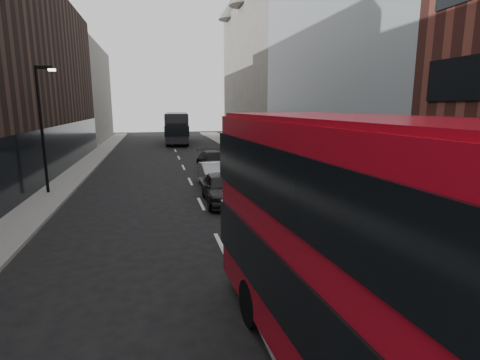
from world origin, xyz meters
TOP-DOWN VIEW (x-y plane):
  - sidewalk_right at (7.50, 25.00)m, footprint 3.00×80.00m
  - sidewalk_left at (-8.00, 25.00)m, footprint 2.00×80.00m
  - building_modern_block at (11.47, 21.00)m, footprint 5.03×22.00m
  - building_victorian at (11.38, 44.00)m, footprint 6.50×24.00m
  - building_left_mid at (-11.50, 30.00)m, footprint 5.00×24.00m
  - building_left_far at (-11.50, 52.00)m, footprint 5.00×20.00m
  - street_lamp at (-8.22, 18.00)m, footprint 1.06×0.22m
  - red_bus at (1.29, -0.85)m, footprint 3.60×12.16m
  - grey_bus at (0.80, 47.00)m, footprint 3.77×12.76m
  - car_a at (1.12, 14.04)m, footprint 1.98×4.69m
  - car_b at (1.32, 18.00)m, footprint 1.83×4.62m
  - car_c at (2.27, 24.05)m, footprint 2.55×5.31m

SIDE VIEW (x-z plane):
  - sidewalk_right at x=7.50m, z-range 0.00..0.15m
  - sidewalk_left at x=-8.00m, z-range 0.00..0.15m
  - car_c at x=2.27m, z-range 0.00..1.49m
  - car_b at x=1.32m, z-range 0.00..1.49m
  - car_a at x=1.12m, z-range 0.00..1.58m
  - grey_bus at x=0.80m, z-range 0.15..4.21m
  - red_bus at x=1.29m, z-range 0.27..5.12m
  - street_lamp at x=-8.22m, z-range 0.68..7.68m
  - building_left_far at x=-11.50m, z-range 0.00..13.00m
  - building_left_mid at x=-11.50m, z-range 0.00..14.00m
  - building_victorian at x=11.38m, z-range -0.84..20.16m
  - building_modern_block at x=11.47m, z-range -0.10..19.90m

